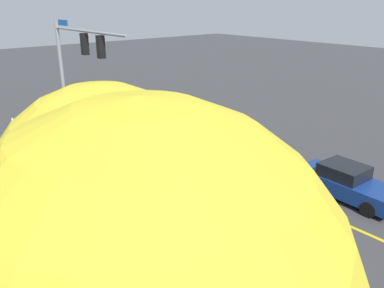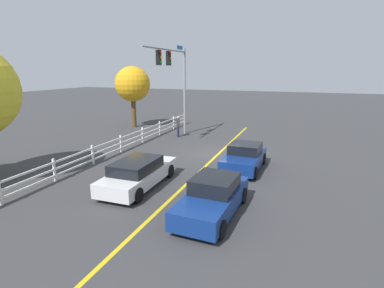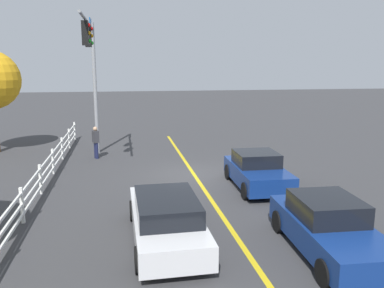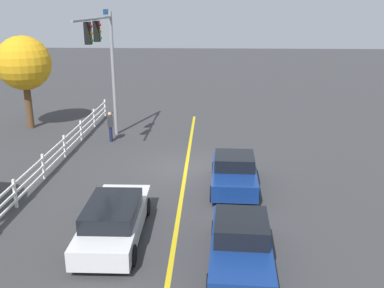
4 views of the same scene
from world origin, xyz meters
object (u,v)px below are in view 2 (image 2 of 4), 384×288
(car_0, at_px, (213,197))
(car_1, at_px, (244,157))
(pedestrian, at_px, (178,126))
(tree_2, at_px, (133,84))
(car_2, at_px, (139,173))

(car_0, height_order, car_1, car_0)
(pedestrian, distance_m, tree_2, 6.92)
(car_1, bearing_deg, tree_2, -124.01)
(pedestrian, bearing_deg, tree_2, 134.39)
(car_1, height_order, pedestrian, pedestrian)
(tree_2, bearing_deg, car_0, -140.04)
(car_1, relative_size, car_2, 0.83)
(car_0, xyz_separation_m, pedestrian, (12.04, 6.56, 0.24))
(pedestrian, height_order, tree_2, tree_2)
(car_0, relative_size, tree_2, 0.78)
(car_2, distance_m, pedestrian, 10.90)
(car_0, xyz_separation_m, tree_2, (14.58, 12.22, 3.33))
(car_1, height_order, car_2, car_1)
(car_0, relative_size, pedestrian, 2.62)
(car_0, height_order, car_2, car_0)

